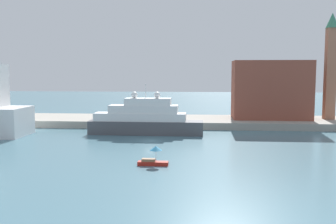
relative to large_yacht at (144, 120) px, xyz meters
The scene contains 9 objects.
ground 9.40m from the large_yacht, 73.77° to the right, with size 400.00×400.00×0.00m, color slate.
quay_dock 17.13m from the large_yacht, 81.65° to the left, with size 110.00×18.46×1.76m, color gray.
large_yacht is the anchor object (origin of this frame).
small_motorboat 30.00m from the large_yacht, 78.98° to the right, with size 4.63×1.87×2.97m.
harbor_building 36.88m from the large_yacht, 30.72° to the left, with size 19.97×11.40×15.37m, color brown.
bell_tower 51.45m from the large_yacht, 21.31° to the left, with size 3.33×3.33×27.52m.
parked_car 17.04m from the large_yacht, 121.56° to the left, with size 3.85×1.85×1.47m.
person_figure 12.97m from the large_yacht, 108.07° to the left, with size 0.36×0.36×1.63m.
mooring_bollard 11.86m from the large_yacht, 50.20° to the left, with size 0.39×0.39×0.81m, color black.
Camera 1 is at (10.44, -78.15, 14.07)m, focal length 41.43 mm.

